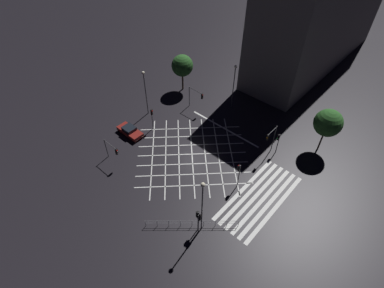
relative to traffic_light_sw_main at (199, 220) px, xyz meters
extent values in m
plane|color=black|center=(8.44, 8.68, -2.37)|extent=(200.00, 200.00, 0.00)
cube|color=silver|center=(8.44, -0.28, -2.37)|extent=(12.55, 0.50, 0.01)
cube|color=silver|center=(8.44, -1.18, -2.37)|extent=(12.55, 0.50, 0.01)
cube|color=silver|center=(8.44, -2.08, -2.37)|extent=(12.55, 0.50, 0.01)
cube|color=silver|center=(8.44, -2.98, -2.37)|extent=(12.55, 0.50, 0.01)
cube|color=silver|center=(8.44, -3.88, -2.37)|extent=(12.55, 0.50, 0.01)
cube|color=silver|center=(8.44, -4.78, -2.37)|extent=(12.55, 0.50, 0.01)
cube|color=silver|center=(12.39, 4.73, -2.37)|extent=(10.94, 10.94, 0.01)
cube|color=silver|center=(4.50, 4.73, -2.37)|extent=(10.94, 10.94, 0.01)
cube|color=silver|center=(11.07, 6.05, -2.37)|extent=(10.94, 10.94, 0.01)
cube|color=silver|center=(5.81, 6.05, -2.37)|extent=(10.94, 10.94, 0.01)
cube|color=silver|center=(9.76, 7.36, -2.37)|extent=(10.94, 10.94, 0.01)
cube|color=silver|center=(7.13, 7.36, -2.37)|extent=(10.94, 10.94, 0.01)
cube|color=silver|center=(8.44, 8.68, -2.37)|extent=(10.94, 10.94, 0.01)
cube|color=silver|center=(8.44, 8.68, -2.37)|extent=(10.94, 10.94, 0.01)
cube|color=silver|center=(7.13, 9.99, -2.37)|extent=(10.94, 10.94, 0.01)
cube|color=silver|center=(9.76, 9.99, -2.37)|extent=(10.94, 10.94, 0.01)
cube|color=silver|center=(5.81, 11.30, -2.37)|extent=(10.94, 10.94, 0.01)
cube|color=silver|center=(11.07, 11.30, -2.37)|extent=(10.94, 10.94, 0.01)
cube|color=silver|center=(4.50, 12.62, -2.37)|extent=(10.94, 10.94, 0.01)
cube|color=silver|center=(12.39, 12.62, -2.37)|extent=(10.94, 10.94, 0.01)
cube|color=silver|center=(15.91, 8.68, -2.37)|extent=(0.30, 12.55, 0.01)
cube|color=slate|center=(44.19, 8.68, 8.58)|extent=(36.58, 10.00, 21.91)
cube|color=black|center=(60.65, 13.71, -0.37)|extent=(1.40, 0.06, 1.80)
cube|color=black|center=(56.99, 13.71, -0.37)|extent=(1.40, 0.06, 1.80)
cube|color=black|center=(53.33, 13.71, -0.37)|extent=(1.40, 0.06, 1.80)
cube|color=black|center=(49.67, 13.71, -0.37)|extent=(1.40, 0.06, 1.80)
cube|color=beige|center=(46.02, 13.71, -0.37)|extent=(1.40, 0.06, 1.80)
cube|color=beige|center=(42.36, 13.71, -0.37)|extent=(1.40, 0.06, 1.80)
cube|color=black|center=(38.70, 13.71, -0.37)|extent=(1.40, 0.06, 1.80)
cube|color=black|center=(35.04, 13.71, -0.37)|extent=(1.40, 0.06, 1.80)
cube|color=black|center=(31.38, 13.71, -0.37)|extent=(1.40, 0.06, 1.80)
cube|color=black|center=(27.72, 13.71, -0.37)|extent=(1.40, 0.06, 1.80)
cube|color=black|center=(60.65, 13.71, 3.41)|extent=(1.40, 0.06, 1.80)
cube|color=beige|center=(56.99, 13.71, 3.41)|extent=(1.40, 0.06, 1.80)
cube|color=black|center=(53.33, 13.71, 3.41)|extent=(1.40, 0.06, 1.80)
cube|color=beige|center=(49.67, 13.71, 3.41)|extent=(1.40, 0.06, 1.80)
cube|color=beige|center=(46.02, 13.71, 3.41)|extent=(1.40, 0.06, 1.80)
cube|color=beige|center=(42.36, 13.71, 3.41)|extent=(1.40, 0.06, 1.80)
cube|color=beige|center=(38.70, 13.71, 3.41)|extent=(1.40, 0.06, 1.80)
cube|color=black|center=(35.04, 13.71, 3.41)|extent=(1.40, 0.06, 1.80)
cube|color=beige|center=(31.38, 13.71, 3.41)|extent=(1.40, 0.06, 1.80)
cube|color=black|center=(27.72, 13.71, 3.41)|extent=(1.40, 0.06, 1.80)
cube|color=beige|center=(49.67, 13.71, 7.19)|extent=(1.40, 0.06, 1.80)
cube|color=black|center=(46.02, 13.71, 7.19)|extent=(1.40, 0.06, 1.80)
cube|color=beige|center=(42.36, 13.71, 7.19)|extent=(1.40, 0.06, 1.80)
cube|color=beige|center=(38.70, 13.71, 7.19)|extent=(1.40, 0.06, 1.80)
cube|color=beige|center=(35.04, 13.71, 7.19)|extent=(1.40, 0.06, 1.80)
cube|color=beige|center=(31.38, 13.71, 7.19)|extent=(1.40, 0.06, 1.80)
cube|color=black|center=(27.72, 13.71, 7.19)|extent=(1.40, 0.06, 1.80)
cube|color=black|center=(31.38, 13.71, 10.98)|extent=(1.40, 0.06, 1.80)
cube|color=black|center=(27.72, 13.71, 10.98)|extent=(1.40, 0.06, 1.80)
cylinder|color=#424244|center=(-0.10, 0.00, -0.71)|extent=(0.11, 0.11, 3.31)
cube|color=black|center=(0.04, 0.00, 0.44)|extent=(0.16, 0.28, 0.90)
sphere|color=black|center=(0.15, 0.00, 0.74)|extent=(0.18, 0.18, 0.18)
sphere|color=orange|center=(0.15, 0.00, 0.44)|extent=(0.18, 0.18, 0.18)
sphere|color=black|center=(0.15, 0.00, 0.14)|extent=(0.18, 0.18, 0.18)
cube|color=black|center=(-0.05, 0.00, 0.44)|extent=(0.02, 0.36, 0.98)
cylinder|color=#424244|center=(8.52, 16.85, -0.51)|extent=(0.11, 0.11, 3.72)
cube|color=black|center=(8.52, 16.72, 0.85)|extent=(0.28, 0.16, 0.90)
sphere|color=red|center=(8.52, 16.61, 1.15)|extent=(0.18, 0.18, 0.18)
sphere|color=black|center=(8.52, 16.61, 0.85)|extent=(0.18, 0.18, 0.18)
sphere|color=black|center=(8.52, 16.61, 0.55)|extent=(0.18, 0.18, 0.18)
cube|color=black|center=(8.52, 16.81, 0.85)|extent=(0.36, 0.02, 0.98)
cylinder|color=#424244|center=(16.66, 0.11, -0.69)|extent=(0.11, 0.11, 3.37)
cube|color=black|center=(16.66, 0.24, 0.50)|extent=(0.28, 0.16, 0.90)
sphere|color=black|center=(16.66, 0.35, 0.80)|extent=(0.18, 0.18, 0.18)
sphere|color=black|center=(16.66, 0.35, 0.50)|extent=(0.18, 0.18, 0.18)
sphere|color=green|center=(16.66, 0.35, 0.20)|extent=(0.18, 0.18, 0.18)
cube|color=black|center=(16.66, 0.15, 0.50)|extent=(0.36, 0.02, 0.98)
cylinder|color=#424244|center=(16.63, 0.83, -0.11)|extent=(0.11, 0.11, 4.52)
cylinder|color=#424244|center=(15.56, 0.83, 2.00)|extent=(2.13, 0.09, 0.09)
cube|color=black|center=(14.50, 0.83, 1.55)|extent=(0.16, 0.28, 0.90)
sphere|color=black|center=(14.39, 0.83, 1.85)|extent=(0.18, 0.18, 0.18)
sphere|color=orange|center=(14.39, 0.83, 1.55)|extent=(0.18, 0.18, 0.18)
sphere|color=black|center=(14.39, 0.83, 1.25)|extent=(0.18, 0.18, 0.18)
cube|color=black|center=(14.59, 0.83, 1.55)|extent=(0.02, 0.36, 0.98)
cylinder|color=#424244|center=(8.15, 0.61, -0.46)|extent=(0.11, 0.11, 3.82)
cube|color=black|center=(8.15, 0.74, 0.95)|extent=(0.28, 0.16, 0.90)
sphere|color=red|center=(8.15, 0.85, 1.25)|extent=(0.18, 0.18, 0.18)
sphere|color=black|center=(8.15, 0.85, 0.95)|extent=(0.18, 0.18, 0.18)
sphere|color=black|center=(8.15, 0.85, 0.65)|extent=(0.18, 0.18, 0.18)
cube|color=black|center=(8.15, 0.65, 0.95)|extent=(0.36, 0.02, 0.98)
cylinder|color=#424244|center=(0.11, 0.23, -0.65)|extent=(0.11, 0.11, 3.44)
cube|color=black|center=(0.11, 0.36, 0.57)|extent=(0.28, 0.16, 0.90)
sphere|color=black|center=(0.11, 0.48, 0.87)|extent=(0.18, 0.18, 0.18)
sphere|color=black|center=(0.11, 0.48, 0.57)|extent=(0.18, 0.18, 0.18)
sphere|color=green|center=(0.11, 0.48, 0.27)|extent=(0.18, 0.18, 0.18)
cube|color=black|center=(0.11, 0.27, 0.57)|extent=(0.36, 0.02, 0.98)
cylinder|color=#424244|center=(16.61, 16.68, -0.48)|extent=(0.11, 0.11, 3.77)
cylinder|color=#424244|center=(16.61, 15.29, 1.26)|extent=(0.09, 2.78, 0.09)
cube|color=black|center=(16.61, 13.90, 0.81)|extent=(0.28, 0.16, 0.90)
sphere|color=red|center=(16.61, 13.79, 1.11)|extent=(0.18, 0.18, 0.18)
sphere|color=black|center=(16.61, 13.79, 0.81)|extent=(0.18, 0.18, 0.18)
sphere|color=black|center=(16.61, 13.79, 0.51)|extent=(0.18, 0.18, 0.18)
cube|color=black|center=(16.61, 13.99, 0.81)|extent=(0.36, 0.02, 0.98)
cylinder|color=#424244|center=(0.24, 17.07, -0.72)|extent=(0.11, 0.11, 3.29)
cylinder|color=#424244|center=(0.24, 15.76, 0.77)|extent=(0.09, 2.62, 0.09)
cube|color=black|center=(0.24, 14.45, 0.32)|extent=(0.28, 0.16, 0.90)
sphere|color=red|center=(0.24, 14.34, 0.62)|extent=(0.18, 0.18, 0.18)
sphere|color=black|center=(0.24, 14.34, 0.32)|extent=(0.18, 0.18, 0.18)
sphere|color=black|center=(0.24, 14.34, 0.02)|extent=(0.18, 0.18, 0.18)
cube|color=black|center=(0.24, 14.54, 0.32)|extent=(0.36, 0.02, 0.98)
cylinder|color=#424244|center=(0.42, 0.01, 1.54)|extent=(0.14, 0.14, 7.83)
sphere|color=#F4EAC6|center=(0.42, 0.01, 5.60)|extent=(0.47, 0.47, 0.47)
cylinder|color=#424244|center=(21.11, 11.26, 1.30)|extent=(0.14, 0.14, 7.34)
sphere|color=#F4EAC6|center=(21.11, 11.26, 5.10)|extent=(0.45, 0.45, 0.45)
cylinder|color=#424244|center=(10.56, 20.27, 1.29)|extent=(0.14, 0.14, 7.31)
sphere|color=#F4EAC6|center=(10.56, 20.27, 5.09)|extent=(0.49, 0.49, 0.49)
cylinder|color=brown|center=(19.49, 20.92, -0.72)|extent=(0.30, 0.30, 3.30)
sphere|color=#285B23|center=(19.49, 20.92, 2.33)|extent=(3.71, 3.71, 3.71)
cylinder|color=brown|center=(21.47, -4.00, -0.68)|extent=(0.22, 0.22, 3.37)
sphere|color=#285B23|center=(21.47, -4.00, 2.42)|extent=(3.78, 3.78, 3.78)
cube|color=maroon|center=(5.31, 18.42, -1.86)|extent=(1.80, 4.24, 0.62)
cube|color=black|center=(5.31, 18.53, -1.31)|extent=(1.59, 1.78, 0.49)
sphere|color=white|center=(5.87, 16.35, -1.92)|extent=(0.16, 0.16, 0.16)
sphere|color=white|center=(4.75, 16.35, -1.92)|extent=(0.16, 0.16, 0.16)
cylinder|color=black|center=(6.09, 17.10, -2.03)|extent=(0.20, 0.67, 0.67)
cylinder|color=black|center=(4.53, 17.10, -2.03)|extent=(0.20, 0.67, 0.67)
cylinder|color=black|center=(6.09, 19.74, -2.03)|extent=(0.20, 0.67, 0.67)
cylinder|color=black|center=(4.53, 19.74, -2.03)|extent=(0.20, 0.67, 0.67)
cylinder|color=gray|center=(-3.53, 4.91, -1.84)|extent=(0.05, 0.05, 1.05)
cylinder|color=gray|center=(-2.65, 3.94, -1.84)|extent=(0.05, 0.05, 1.05)
cylinder|color=gray|center=(-1.77, 2.97, -1.84)|extent=(0.05, 0.05, 1.05)
cylinder|color=gray|center=(-0.89, 1.99, -1.84)|extent=(0.05, 0.05, 1.05)
cylinder|color=gray|center=(-0.01, 1.02, -1.84)|extent=(0.05, 0.05, 1.05)
cylinder|color=gray|center=(0.88, 0.05, -1.84)|extent=(0.05, 0.05, 1.05)
cylinder|color=gray|center=(1.76, -0.93, -1.84)|extent=(0.05, 0.05, 1.05)
cylinder|color=gray|center=(2.64, -1.90, -1.84)|extent=(0.05, 0.05, 1.05)
cylinder|color=gray|center=(3.52, -2.87, -1.84)|extent=(0.05, 0.05, 1.05)
cylinder|color=gray|center=(-0.01, 1.02, -1.36)|extent=(7.08, 7.81, 0.04)
cylinder|color=gray|center=(-0.01, 1.02, -1.79)|extent=(7.08, 7.81, 0.04)
camera|label=1|loc=(-13.38, -11.10, 28.03)|focal=28.00mm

